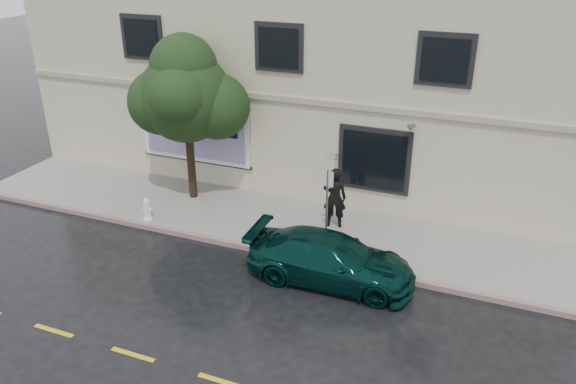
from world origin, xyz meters
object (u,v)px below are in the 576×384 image
at_px(street_tree, 186,97).
at_px(car, 331,259).
at_px(fire_hydrant, 147,209).
at_px(pedestrian, 335,198).

bearing_deg(street_tree, car, -26.61).
distance_m(car, street_tree, 7.23).
bearing_deg(fire_hydrant, car, -3.58).
xyz_separation_m(car, street_tree, (-5.88, 2.95, 3.00)).
distance_m(pedestrian, street_tree, 5.73).
bearing_deg(car, fire_hydrant, 80.59).
xyz_separation_m(pedestrian, street_tree, (-5.13, 0.27, 2.53)).
height_order(pedestrian, fire_hydrant, pedestrian).
distance_m(street_tree, fire_hydrant, 3.76).
height_order(car, street_tree, street_tree).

